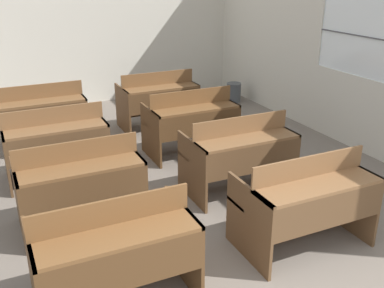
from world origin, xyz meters
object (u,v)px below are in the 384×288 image
Objects in this scene: wastepaper_bin at (234,92)px; bench_front_right at (306,199)px; bench_third_left at (56,141)px; bench_back_left at (42,113)px; bench_third_right at (191,120)px; bench_second_left at (80,182)px; bench_front_left at (114,250)px; bench_back_right at (158,98)px; bench_second_right at (240,152)px.

bench_front_right is at bearing -112.41° from wastepaper_bin.
bench_third_left is 1.19m from bench_back_left.
wastepaper_bin is at bearing 47.42° from bench_third_right.
bench_third_left is 4.09m from wastepaper_bin.
bench_front_left is at bearing -90.53° from bench_second_left.
bench_front_left is at bearing -89.92° from bench_back_left.
bench_third_left and bench_back_left have the same top height.
bench_front_left is 1.00× the size of bench_back_right.
bench_third_left reaches higher than wastepaper_bin.
bench_back_right is 1.98m from wastepaper_bin.
wastepaper_bin is at bearing 22.74° from bench_back_right.
bench_third_right is (0.01, 2.41, 0.00)m from bench_front_right.
bench_third_right is 2.11m from bench_back_left.
bench_back_left is at bearing -167.55° from wastepaper_bin.
bench_front_left and bench_third_left have the same top height.
bench_third_right is at bearing 0.60° from bench_third_left.
bench_front_left is 1.00× the size of bench_back_left.
bench_back_right is (1.75, 0.03, 0.00)m from bench_back_left.
bench_front_right is 1.18m from bench_second_right.
bench_front_left is 1.00× the size of bench_front_right.
bench_second_right is 1.00× the size of bench_third_right.
bench_front_left is 1.22m from bench_second_left.
bench_third_right is 1.00× the size of bench_back_right.
bench_back_left is at bearing 126.46° from bench_second_right.
bench_front_left is 3.25× the size of wastepaper_bin.
bench_third_left is 1.00× the size of bench_back_left.
bench_third_left is at bearing -145.41° from bench_back_right.
bench_front_left and bench_third_right have the same top height.
bench_front_left is 1.75m from bench_front_right.
bench_back_right is at bearing 54.29° from bench_second_left.
bench_back_left is (-1.78, 2.40, 0.00)m from bench_second_right.
bench_second_left and bench_second_right have the same top height.
bench_back_right is (1.73, 2.41, 0.00)m from bench_second_left.
bench_front_right is 1.00× the size of bench_third_left.
bench_second_right is at bearing -89.27° from bench_third_right.
bench_front_left is 1.00× the size of bench_third_right.
bench_third_left is at bearing 91.41° from bench_second_left.
bench_back_left is at bearing 90.39° from bench_second_left.
bench_second_left is at bearing 145.38° from bench_front_right.
bench_third_right is (1.77, 0.02, 0.00)m from bench_third_left.
bench_second_left is at bearing -138.17° from wastepaper_bin.
bench_front_left reaches higher than wastepaper_bin.
bench_back_left and bench_back_right have the same top height.
bench_back_right is 3.25× the size of wastepaper_bin.
bench_second_left and bench_back_left have the same top height.
bench_front_left is at bearing -179.21° from bench_front_right.
bench_back_left is (0.01, 1.19, 0.00)m from bench_third_left.
bench_third_left is at bearing 145.80° from bench_second_right.
bench_front_right is (1.75, 0.02, 0.00)m from bench_front_left.
bench_front_right and bench_second_left have the same top height.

